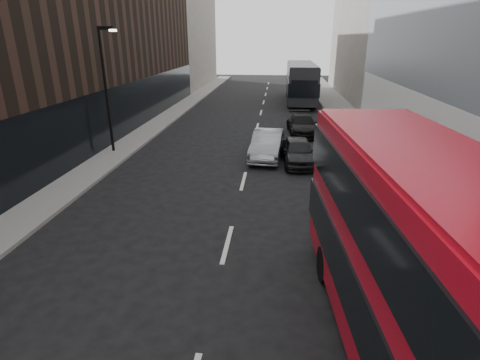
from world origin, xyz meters
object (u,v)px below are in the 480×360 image
(car_b, at_px, (267,144))
(street_lamp, at_px, (106,82))
(grey_bus, at_px, (301,82))
(red_bus, at_px, (440,283))
(car_a, at_px, (298,151))
(car_c, at_px, (302,124))

(car_b, bearing_deg, street_lamp, -175.29)
(street_lamp, xyz_separation_m, grey_bus, (12.13, 20.69, -2.02))
(street_lamp, xyz_separation_m, red_bus, (12.69, -15.24, -1.61))
(grey_bus, xyz_separation_m, car_a, (-1.17, -21.64, -1.45))
(car_b, bearing_deg, grey_bus, 86.75)
(car_a, bearing_deg, red_bus, -87.13)
(car_c, bearing_deg, car_a, -99.35)
(street_lamp, relative_size, car_c, 1.45)
(red_bus, bearing_deg, car_a, 92.48)
(red_bus, xyz_separation_m, car_b, (-3.45, 15.24, -1.79))
(red_bus, distance_m, grey_bus, 35.93)
(car_a, height_order, car_b, car_b)
(street_lamp, relative_size, red_bus, 0.60)
(street_lamp, height_order, car_b, street_lamp)
(street_lamp, height_order, car_c, street_lamp)
(red_bus, height_order, car_c, red_bus)
(street_lamp, relative_size, car_a, 1.68)
(street_lamp, distance_m, car_c, 13.49)
(street_lamp, xyz_separation_m, car_c, (11.57, 6.00, -3.48))
(car_b, distance_m, car_c, 6.44)
(street_lamp, distance_m, grey_bus, 24.07)
(red_bus, xyz_separation_m, grey_bus, (-0.56, 35.93, -0.41))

